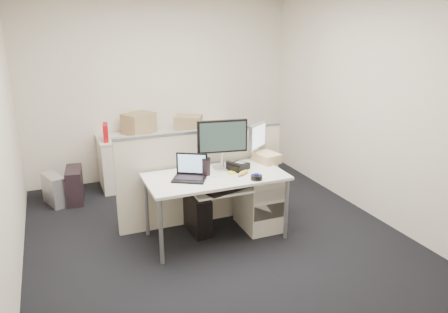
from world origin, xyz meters
name	(u,v)px	position (x,y,z in m)	size (l,w,h in m)	color
floor	(216,237)	(0.00, 0.00, -0.01)	(4.00, 4.50, 0.01)	black
wall_back	(161,88)	(0.00, 2.25, 1.35)	(4.00, 0.02, 2.70)	beige
wall_front	(355,199)	(0.00, -2.25, 1.35)	(4.00, 0.02, 2.70)	beige
wall_left	(0,138)	(-2.00, 0.00, 1.35)	(0.02, 4.50, 2.70)	beige
wall_right	(371,105)	(2.00, 0.00, 1.35)	(0.02, 4.50, 2.70)	beige
desk	(216,181)	(0.00, 0.00, 0.66)	(1.50, 0.75, 0.73)	silver
keyboard_tray	(222,191)	(0.00, -0.18, 0.62)	(0.62, 0.32, 0.02)	silver
drawer_pedestal	(259,201)	(0.55, 0.05, 0.33)	(0.40, 0.55, 0.65)	beige
cubicle_partition	(202,178)	(0.00, 0.45, 0.55)	(2.00, 0.06, 1.10)	beige
back_counter	(169,157)	(0.00, 1.93, 0.36)	(2.00, 0.60, 0.72)	beige
monitor_main	(222,145)	(0.15, 0.18, 1.01)	(0.56, 0.21, 0.56)	black
monitor_small	(257,142)	(0.65, 0.32, 0.95)	(0.35, 0.18, 0.43)	#B7B7BC
laptop	(189,168)	(-0.30, -0.02, 0.86)	(0.34, 0.25, 0.25)	black
trackball	(256,177)	(0.35, -0.28, 0.75)	(0.12, 0.12, 0.05)	black
desk_phone	(238,167)	(0.30, 0.08, 0.76)	(0.22, 0.18, 0.07)	black
paper_stack	(203,174)	(-0.12, 0.08, 0.74)	(0.21, 0.27, 0.01)	white
sticky_pad	(231,173)	(0.18, 0.00, 0.74)	(0.08, 0.08, 0.01)	yellow
travel_mug	(206,168)	(-0.10, 0.02, 0.82)	(0.09, 0.09, 0.19)	black
banana	(243,173)	(0.28, -0.09, 0.75)	(0.19, 0.05, 0.04)	gold
cellphone	(218,168)	(0.10, 0.20, 0.74)	(0.06, 0.11, 0.01)	black
manila_folders	(267,157)	(0.72, 0.20, 0.78)	(0.22, 0.29, 0.11)	tan
keyboard	(228,189)	(0.05, -0.22, 0.64)	(0.49, 0.17, 0.03)	black
pc_tower_desk	(197,213)	(-0.15, 0.20, 0.22)	(0.19, 0.47, 0.44)	black
pc_tower_spare_dark	(75,185)	(-1.38, 1.63, 0.23)	(0.19, 0.49, 0.45)	black
pc_tower_spare_silver	(54,190)	(-1.64, 1.63, 0.20)	(0.17, 0.43, 0.40)	#B7B7BC
cardboard_box_left	(139,124)	(-0.40, 2.05, 0.88)	(0.42, 0.32, 0.32)	tan
cardboard_box_right	(189,125)	(0.28, 1.81, 0.86)	(0.38, 0.29, 0.27)	tan
red_binder	(106,133)	(-0.90, 1.83, 0.84)	(0.06, 0.27, 0.25)	#B10911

